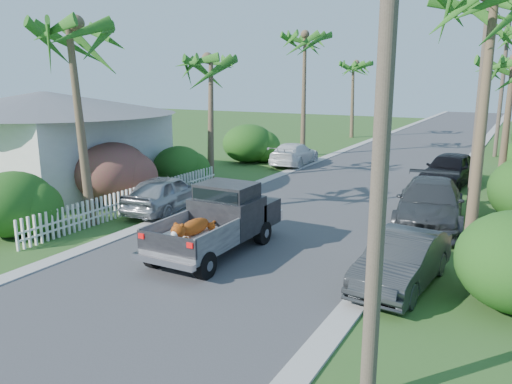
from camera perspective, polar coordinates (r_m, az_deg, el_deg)
The scene contains 24 objects.
ground at distance 13.03m, azimuth -9.46°, elevation -10.96°, with size 120.00×120.00×0.00m, color #315A21.
road at distance 35.49m, azimuth 16.25°, elevation 3.94°, with size 8.00×100.00×0.02m, color #38383A.
curb_left at distance 36.64m, azimuth 9.67°, elevation 4.57°, with size 0.60×100.00×0.06m, color #A5A39E.
curb_right at distance 34.83m, azimuth 23.16°, elevation 3.28°, with size 0.60×100.00×0.06m, color #A5A39E.
pickup_truck at distance 15.44m, azimuth -3.87°, elevation -3.00°, with size 1.98×5.12×2.06m.
parked_car_rn at distance 13.36m, azimuth 16.36°, elevation -7.56°, with size 1.45×4.15×1.37m, color #282B2D.
parked_car_rm at distance 19.02m, azimuth 19.24°, elevation -1.28°, with size 2.26×5.57×1.62m, color #313436.
parked_car_rf at distance 26.34m, azimuth 21.24°, elevation 2.39°, with size 1.94×4.82×1.64m, color black.
parked_car_ln at distance 20.25m, azimuth -10.27°, elevation -0.14°, with size 1.73×4.31×1.47m, color #9FA2A6.
parked_car_lf at distance 30.70m, azimuth 4.38°, elevation 4.34°, with size 1.89×4.64×1.35m, color white.
palm_l_a at distance 18.48m, azimuth -20.25°, elevation 17.43°, with size 4.40×4.40×8.20m.
palm_l_b at distance 25.66m, azimuth -5.33°, elevation 14.90°, with size 4.40×4.40×7.40m.
palm_l_c at distance 34.18m, azimuth 5.63°, elevation 17.35°, with size 4.40×4.40×9.20m.
palm_l_d at distance 45.51m, azimuth 11.15°, elevation 14.21°, with size 4.40×4.40×7.70m.
shrub_l_a at distance 18.65m, azimuth -26.10°, elevation -1.24°, with size 2.60×2.86×2.20m, color #1C4C15.
shrub_l_b at distance 21.98m, azimuth -16.02°, elevation 2.10°, with size 3.00×3.30×2.60m, color #A81843.
shrub_l_c at distance 24.74m, azimuth -8.82°, elevation 2.91°, with size 2.40×2.64×2.00m, color #1C4C15.
shrub_l_d at distance 31.64m, azimuth -0.86°, elevation 5.59°, with size 3.20×3.52×2.40m, color #1C4C15.
picket_fence at distance 20.57m, azimuth -13.28°, elevation -0.74°, with size 0.10×11.00×1.00m, color white.
house_left at distance 26.36m, azimuth -22.72°, elevation 5.14°, with size 9.00×8.00×4.60m.
utility_pole_a at distance 7.56m, azimuth 14.27°, elevation 7.69°, with size 1.60×0.26×9.00m.
utility_pole_b at distance 22.38m, azimuth 24.26°, elevation 10.18°, with size 1.60×0.26×9.00m.
utility_pole_c at distance 37.35m, azimuth 26.29°, elevation 10.64°, with size 1.60×0.26×9.00m.
utility_pole_d at distance 52.33m, azimuth 27.16°, elevation 10.84°, with size 1.60×0.26×9.00m.
Camera 1 is at (7.49, -9.29, 5.24)m, focal length 35.00 mm.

